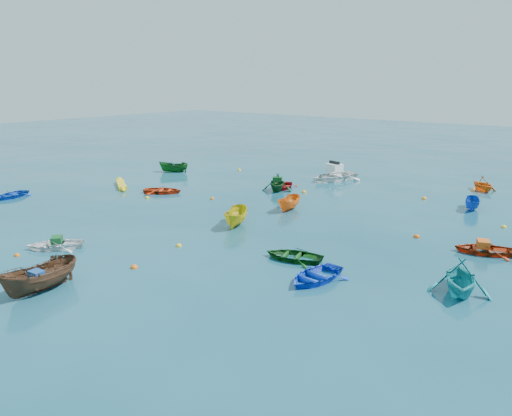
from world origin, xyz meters
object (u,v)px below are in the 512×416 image
Objects in this scene: dinghy_blue_sw at (12,197)px; dinghy_blue_se at (315,280)px; kayak_yellow at (121,187)px; motorboat_white at (334,180)px; dinghy_white_near at (55,248)px.

dinghy_blue_se is (25.75, 0.51, 0.00)m from dinghy_blue_sw.
dinghy_blue_se is at bearing -74.18° from kayak_yellow.
kayak_yellow is 17.80m from motorboat_white.
motorboat_white is at bearing 122.45° from dinghy_blue_se.
dinghy_blue_sw is 0.91× the size of dinghy_blue_se.
dinghy_blue_sw and dinghy_white_near have the same top height.
dinghy_white_near is 0.69× the size of kayak_yellow.
dinghy_blue_se is at bearing 60.16° from dinghy_white_near.
dinghy_blue_se is 22.40m from motorboat_white.
kayak_yellow is at bearing 168.04° from dinghy_blue_se.
dinghy_blue_se is (12.76, 4.68, 0.00)m from dinghy_white_near.
kayak_yellow is (-22.46, 6.77, 0.00)m from dinghy_blue_se.
dinghy_white_near is at bearing -79.43° from motorboat_white.
dinghy_blue_se is at bearing -46.27° from motorboat_white.
motorboat_white is at bearing 31.05° from dinghy_blue_sw.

